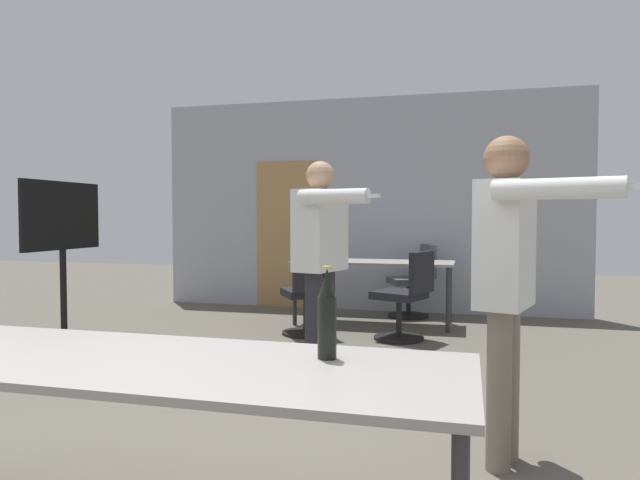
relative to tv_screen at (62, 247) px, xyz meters
The scene contains 11 objects.
back_wall 3.90m from the tv_screen, 53.27° to the left, with size 5.79×0.12×2.89m.
conference_table_near 3.75m from the tv_screen, 46.44° to the right, with size 2.37×0.78×0.75m.
conference_table_far 3.36m from the tv_screen, 38.20° to the left, with size 1.89×0.66×0.75m.
tv_screen is the anchor object (origin of this frame).
person_left_plaid 4.21m from the tv_screen, 21.55° to the right, with size 0.72×0.74×1.69m.
person_center_tall 2.56m from the tv_screen, ahead, with size 0.76×0.84×1.73m.
office_chair_far_right 3.40m from the tv_screen, 22.55° to the left, with size 0.65×0.62×0.93m.
office_chair_near_pushed 2.48m from the tv_screen, 31.56° to the left, with size 0.66×0.68×0.91m.
office_chair_mid_tucked 4.12m from the tv_screen, 41.55° to the left, with size 0.66×0.62×0.92m.
beer_bottle 4.09m from the tv_screen, 38.37° to the right, with size 0.07×0.07×0.35m.
drink_cup 3.13m from the tv_screen, 45.12° to the left, with size 0.08×0.08×0.10m.
Camera 1 is at (1.37, -1.50, 1.29)m, focal length 32.00 mm.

